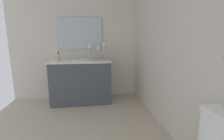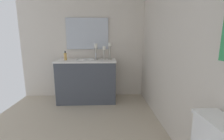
{
  "view_description": "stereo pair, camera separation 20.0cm",
  "coord_description": "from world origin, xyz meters",
  "px_view_note": "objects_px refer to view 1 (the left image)",
  "views": [
    {
      "loc": [
        1.86,
        0.28,
        1.24
      ],
      "look_at": [
        -0.09,
        0.56,
        0.86
      ],
      "focal_mm": 24.48,
      "sensor_mm": 36.0,
      "label": 1
    },
    {
      "loc": [
        1.88,
        0.48,
        1.24
      ],
      "look_at": [
        -0.09,
        0.56,
        0.86
      ],
      "focal_mm": 24.48,
      "sensor_mm": 36.0,
      "label": 2
    }
  ],
  "objects_px": {
    "soap_bottle": "(58,57)",
    "candle_holder_tall": "(104,51)",
    "candle_holder_short": "(98,53)",
    "candle_holder_mid": "(90,51)",
    "vanity_cabinet": "(81,81)",
    "mirror": "(80,34)",
    "sink_basin": "(81,62)"
  },
  "relations": [
    {
      "from": "vanity_cabinet",
      "to": "candle_holder_mid",
      "type": "height_order",
      "value": "candle_holder_mid"
    },
    {
      "from": "candle_holder_tall",
      "to": "candle_holder_short",
      "type": "xyz_separation_m",
      "value": [
        -0.02,
        -0.12,
        -0.04
      ]
    },
    {
      "from": "vanity_cabinet",
      "to": "candle_holder_tall",
      "type": "bearing_deg",
      "value": 97.52
    },
    {
      "from": "vanity_cabinet",
      "to": "mirror",
      "type": "bearing_deg",
      "value": 179.99
    },
    {
      "from": "mirror",
      "to": "vanity_cabinet",
      "type": "bearing_deg",
      "value": -0.01
    },
    {
      "from": "candle_holder_mid",
      "to": "candle_holder_short",
      "type": "bearing_deg",
      "value": 96.4
    },
    {
      "from": "candle_holder_tall",
      "to": "candle_holder_short",
      "type": "bearing_deg",
      "value": -97.68
    },
    {
      "from": "vanity_cabinet",
      "to": "sink_basin",
      "type": "distance_m",
      "value": 0.39
    },
    {
      "from": "mirror",
      "to": "candle_holder_tall",
      "type": "bearing_deg",
      "value": 65.33
    },
    {
      "from": "vanity_cabinet",
      "to": "soap_bottle",
      "type": "relative_size",
      "value": 6.59
    },
    {
      "from": "candle_holder_tall",
      "to": "candle_holder_short",
      "type": "relative_size",
      "value": 1.27
    },
    {
      "from": "vanity_cabinet",
      "to": "sink_basin",
      "type": "height_order",
      "value": "sink_basin"
    },
    {
      "from": "candle_holder_short",
      "to": "candle_holder_mid",
      "type": "relative_size",
      "value": 0.83
    },
    {
      "from": "sink_basin",
      "to": "soap_bottle",
      "type": "xyz_separation_m",
      "value": [
        0.01,
        -0.41,
        0.11
      ]
    },
    {
      "from": "vanity_cabinet",
      "to": "candle_holder_mid",
      "type": "distance_m",
      "value": 0.63
    },
    {
      "from": "soap_bottle",
      "to": "candle_holder_tall",
      "type": "bearing_deg",
      "value": 94.78
    },
    {
      "from": "sink_basin",
      "to": "candle_holder_tall",
      "type": "distance_m",
      "value": 0.52
    },
    {
      "from": "vanity_cabinet",
      "to": "mirror",
      "type": "xyz_separation_m",
      "value": [
        -0.28,
        0.0,
        0.95
      ]
    },
    {
      "from": "sink_basin",
      "to": "mirror",
      "type": "relative_size",
      "value": 0.45
    },
    {
      "from": "candle_holder_tall",
      "to": "candle_holder_mid",
      "type": "bearing_deg",
      "value": -89.5
    },
    {
      "from": "candle_holder_tall",
      "to": "candle_holder_short",
      "type": "height_order",
      "value": "candle_holder_tall"
    },
    {
      "from": "sink_basin",
      "to": "candle_holder_mid",
      "type": "distance_m",
      "value": 0.29
    },
    {
      "from": "vanity_cabinet",
      "to": "candle_holder_tall",
      "type": "height_order",
      "value": "candle_holder_tall"
    },
    {
      "from": "candle_holder_short",
      "to": "soap_bottle",
      "type": "xyz_separation_m",
      "value": [
        0.09,
        -0.77,
        -0.07
      ]
    },
    {
      "from": "candle_holder_short",
      "to": "vanity_cabinet",
      "type": "bearing_deg",
      "value": -77.47
    },
    {
      "from": "mirror",
      "to": "candle_holder_short",
      "type": "xyz_separation_m",
      "value": [
        0.2,
        0.35,
        -0.38
      ]
    },
    {
      "from": "sink_basin",
      "to": "candle_holder_mid",
      "type": "relative_size",
      "value": 1.24
    },
    {
      "from": "candle_holder_short",
      "to": "soap_bottle",
      "type": "distance_m",
      "value": 0.78
    },
    {
      "from": "soap_bottle",
      "to": "vanity_cabinet",
      "type": "bearing_deg",
      "value": 91.6
    },
    {
      "from": "mirror",
      "to": "soap_bottle",
      "type": "relative_size",
      "value": 4.95
    },
    {
      "from": "candle_holder_tall",
      "to": "soap_bottle",
      "type": "height_order",
      "value": "candle_holder_tall"
    },
    {
      "from": "vanity_cabinet",
      "to": "mirror",
      "type": "height_order",
      "value": "mirror"
    }
  ]
}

